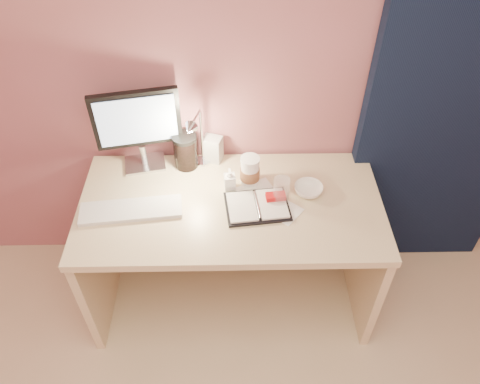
{
  "coord_description": "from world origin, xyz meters",
  "views": [
    {
      "loc": [
        0.02,
        -0.12,
        2.27
      ],
      "look_at": [
        0.04,
        1.33,
        0.85
      ],
      "focal_mm": 35.0,
      "sensor_mm": 36.0,
      "label": 1
    }
  ],
  "objects_px": {
    "clear_cup": "(281,191)",
    "desk_lamp": "(206,139)",
    "keyboard": "(131,210)",
    "bowl": "(308,190)",
    "monitor": "(137,123)",
    "planner": "(259,205)",
    "coffee_cup": "(250,171)",
    "dark_jar": "(186,152)",
    "lotion_bottle": "(230,179)",
    "desk": "(231,224)",
    "product_box": "(213,149)"
  },
  "relations": [
    {
      "from": "dark_jar",
      "to": "desk_lamp",
      "type": "height_order",
      "value": "desk_lamp"
    },
    {
      "from": "keyboard",
      "to": "dark_jar",
      "type": "xyz_separation_m",
      "value": [
        0.23,
        0.32,
        0.07
      ]
    },
    {
      "from": "keyboard",
      "to": "bowl",
      "type": "xyz_separation_m",
      "value": [
        0.81,
        0.11,
        0.01
      ]
    },
    {
      "from": "monitor",
      "to": "planner",
      "type": "relative_size",
      "value": 1.38
    },
    {
      "from": "bowl",
      "to": "lotion_bottle",
      "type": "relative_size",
      "value": 1.17
    },
    {
      "from": "desk",
      "to": "lotion_bottle",
      "type": "xyz_separation_m",
      "value": [
        -0.0,
        0.03,
        0.28
      ]
    },
    {
      "from": "coffee_cup",
      "to": "bowl",
      "type": "distance_m",
      "value": 0.29
    },
    {
      "from": "bowl",
      "to": "lotion_bottle",
      "type": "bearing_deg",
      "value": 173.73
    },
    {
      "from": "keyboard",
      "to": "clear_cup",
      "type": "distance_m",
      "value": 0.68
    },
    {
      "from": "bowl",
      "to": "clear_cup",
      "type": "bearing_deg",
      "value": -159.67
    },
    {
      "from": "keyboard",
      "to": "clear_cup",
      "type": "xyz_separation_m",
      "value": [
        0.68,
        0.06,
        0.06
      ]
    },
    {
      "from": "dark_jar",
      "to": "keyboard",
      "type": "bearing_deg",
      "value": -126.21
    },
    {
      "from": "desk",
      "to": "clear_cup",
      "type": "distance_m",
      "value": 0.38
    },
    {
      "from": "monitor",
      "to": "product_box",
      "type": "xyz_separation_m",
      "value": [
        0.34,
        0.04,
        -0.19
      ]
    },
    {
      "from": "keyboard",
      "to": "planner",
      "type": "distance_m",
      "value": 0.58
    },
    {
      "from": "planner",
      "to": "clear_cup",
      "type": "distance_m",
      "value": 0.12
    },
    {
      "from": "bowl",
      "to": "desk_lamp",
      "type": "distance_m",
      "value": 0.53
    },
    {
      "from": "keyboard",
      "to": "monitor",
      "type": "bearing_deg",
      "value": 79.9
    },
    {
      "from": "dark_jar",
      "to": "product_box",
      "type": "bearing_deg",
      "value": 17.91
    },
    {
      "from": "bowl",
      "to": "lotion_bottle",
      "type": "distance_m",
      "value": 0.37
    },
    {
      "from": "coffee_cup",
      "to": "dark_jar",
      "type": "height_order",
      "value": "dark_jar"
    },
    {
      "from": "clear_cup",
      "to": "lotion_bottle",
      "type": "xyz_separation_m",
      "value": [
        -0.23,
        0.09,
        -0.01
      ]
    },
    {
      "from": "clear_cup",
      "to": "lotion_bottle",
      "type": "distance_m",
      "value": 0.25
    },
    {
      "from": "clear_cup",
      "to": "bowl",
      "type": "xyz_separation_m",
      "value": [
        0.13,
        0.05,
        -0.04
      ]
    },
    {
      "from": "product_box",
      "to": "desk_lamp",
      "type": "distance_m",
      "value": 0.18
    },
    {
      "from": "desk",
      "to": "product_box",
      "type": "height_order",
      "value": "product_box"
    },
    {
      "from": "dark_jar",
      "to": "product_box",
      "type": "relative_size",
      "value": 1.21
    },
    {
      "from": "dark_jar",
      "to": "clear_cup",
      "type": "bearing_deg",
      "value": -30.05
    },
    {
      "from": "monitor",
      "to": "bowl",
      "type": "height_order",
      "value": "monitor"
    },
    {
      "from": "desk",
      "to": "keyboard",
      "type": "distance_m",
      "value": 0.52
    },
    {
      "from": "clear_cup",
      "to": "desk_lamp",
      "type": "bearing_deg",
      "value": 149.62
    },
    {
      "from": "planner",
      "to": "clear_cup",
      "type": "relative_size",
      "value": 2.37
    },
    {
      "from": "planner",
      "to": "desk_lamp",
      "type": "relative_size",
      "value": 0.93
    },
    {
      "from": "bowl",
      "to": "desk",
      "type": "bearing_deg",
      "value": 178.14
    },
    {
      "from": "lotion_bottle",
      "to": "planner",
      "type": "bearing_deg",
      "value": -44.39
    },
    {
      "from": "monitor",
      "to": "clear_cup",
      "type": "distance_m",
      "value": 0.73
    },
    {
      "from": "product_box",
      "to": "bowl",
      "type": "bearing_deg",
      "value": -10.12
    },
    {
      "from": "clear_cup",
      "to": "dark_jar",
      "type": "height_order",
      "value": "dark_jar"
    },
    {
      "from": "coffee_cup",
      "to": "desk_lamp",
      "type": "bearing_deg",
      "value": 159.87
    },
    {
      "from": "dark_jar",
      "to": "monitor",
      "type": "bearing_deg",
      "value": 178.62
    },
    {
      "from": "planner",
      "to": "coffee_cup",
      "type": "distance_m",
      "value": 0.18
    },
    {
      "from": "coffee_cup",
      "to": "bowl",
      "type": "relative_size",
      "value": 1.13
    },
    {
      "from": "lotion_bottle",
      "to": "desk_lamp",
      "type": "distance_m",
      "value": 0.22
    },
    {
      "from": "monitor",
      "to": "product_box",
      "type": "bearing_deg",
      "value": -5.14
    },
    {
      "from": "keyboard",
      "to": "desk_lamp",
      "type": "relative_size",
      "value": 1.37
    },
    {
      "from": "keyboard",
      "to": "desk_lamp",
      "type": "height_order",
      "value": "desk_lamp"
    },
    {
      "from": "clear_cup",
      "to": "product_box",
      "type": "bearing_deg",
      "value": 136.45
    },
    {
      "from": "planner",
      "to": "product_box",
      "type": "xyz_separation_m",
      "value": [
        -0.22,
        0.34,
        0.06
      ]
    },
    {
      "from": "product_box",
      "to": "keyboard",
      "type": "bearing_deg",
      "value": -116.26
    },
    {
      "from": "keyboard",
      "to": "coffee_cup",
      "type": "height_order",
      "value": "coffee_cup"
    }
  ]
}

